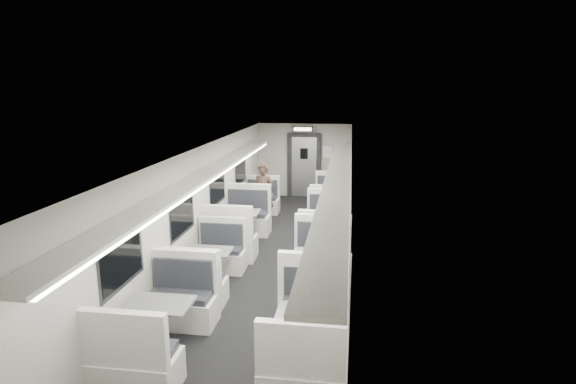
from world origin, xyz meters
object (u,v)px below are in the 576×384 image
(booth_left_b, at_px, (239,228))
(booth_right_b, at_px, (326,231))
(booth_right_c, at_px, (319,275))
(booth_left_c, at_px, (210,267))
(booth_right_d, at_px, (308,336))
(booth_right_a, at_px, (331,204))
(booth_left_d, at_px, (161,327))
(passenger, at_px, (263,195))
(vestibule_door, at_px, (304,166))
(booth_left_a, at_px, (257,207))
(exit_sign, at_px, (303,129))

(booth_left_b, xyz_separation_m, booth_right_b, (2.00, 0.09, -0.02))
(booth_right_c, bearing_deg, booth_left_c, 175.77)
(booth_right_c, height_order, booth_right_d, booth_right_c)
(booth_right_a, relative_size, booth_right_c, 0.95)
(booth_left_d, distance_m, booth_right_a, 7.18)
(passenger, xyz_separation_m, vestibule_door, (0.73, 3.24, 0.22))
(booth_right_b, relative_size, vestibule_door, 1.02)
(booth_left_a, distance_m, booth_right_d, 6.59)
(booth_left_a, relative_size, booth_right_c, 0.90)
(booth_left_c, distance_m, booth_left_d, 2.15)
(booth_left_b, relative_size, passenger, 1.38)
(booth_right_c, xyz_separation_m, exit_sign, (-1.00, 6.65, 1.89))
(passenger, relative_size, vestibule_door, 0.79)
(booth_left_c, bearing_deg, booth_right_b, 48.74)
(booth_right_b, bearing_deg, booth_left_a, 136.22)
(passenger, distance_m, exit_sign, 3.20)
(booth_right_a, relative_size, booth_right_b, 0.98)
(booth_left_a, xyz_separation_m, exit_sign, (1.00, 2.31, 1.92))
(booth_left_c, relative_size, booth_left_d, 0.93)
(booth_right_a, xyz_separation_m, booth_right_c, (0.00, -4.89, 0.02))
(booth_left_a, bearing_deg, vestibule_door, 70.33)
(booth_left_c, height_order, booth_right_c, booth_right_c)
(booth_right_b, bearing_deg, vestibule_door, 101.98)
(booth_right_b, bearing_deg, booth_left_c, -131.26)
(booth_right_a, relative_size, passenger, 1.27)
(booth_right_b, bearing_deg, booth_left_d, -114.29)
(booth_left_b, distance_m, vestibule_door, 4.95)
(booth_left_a, relative_size, vestibule_door, 0.95)
(booth_left_b, relative_size, booth_right_b, 1.06)
(exit_sign, bearing_deg, booth_right_d, -83.36)
(booth_right_b, height_order, booth_right_d, booth_right_b)
(exit_sign, bearing_deg, vestibule_door, 90.00)
(booth_left_a, relative_size, booth_right_d, 0.98)
(vestibule_door, bearing_deg, booth_right_c, -82.03)
(booth_left_c, distance_m, passenger, 3.79)
(booth_left_d, distance_m, exit_sign, 8.92)
(booth_left_c, distance_m, booth_right_b, 3.03)
(booth_left_c, xyz_separation_m, booth_right_c, (2.00, -0.15, 0.04))
(booth_right_d, distance_m, exit_sign, 8.86)
(booth_left_c, xyz_separation_m, booth_right_b, (2.00, 2.28, 0.03))
(booth_left_c, bearing_deg, vestibule_door, 81.86)
(booth_right_b, relative_size, passenger, 1.30)
(booth_right_a, bearing_deg, booth_right_d, -90.00)
(booth_left_d, bearing_deg, booth_right_c, 45.06)
(booth_left_c, bearing_deg, passenger, 85.86)
(passenger, bearing_deg, booth_left_c, -80.81)
(booth_left_a, height_order, booth_right_a, booth_right_a)
(booth_left_b, bearing_deg, booth_right_d, -64.93)
(booth_right_c, bearing_deg, booth_right_b, 90.00)
(exit_sign, bearing_deg, booth_right_c, -81.45)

